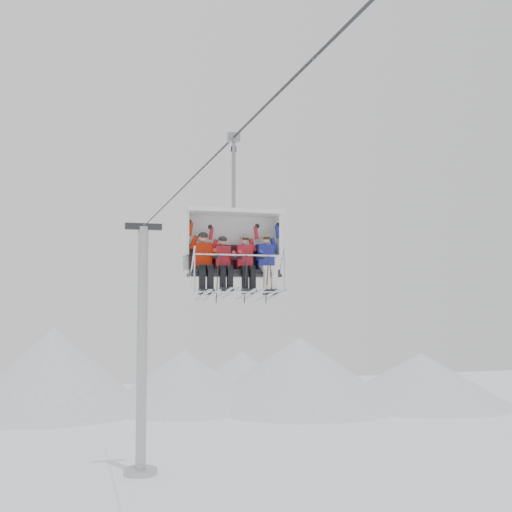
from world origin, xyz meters
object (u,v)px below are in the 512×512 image
object	(u,v)px
skier_center_left	(223,262)
skier_center_right	(245,262)
chairlift_carrier	(232,243)
lift_tower_right	(142,365)
skier_far_left	(204,260)
skier_far_right	(266,261)

from	to	relation	value
skier_center_left	skier_center_right	distance (m)	0.55
chairlift_carrier	skier_center_right	bearing A→B (deg)	-50.80
lift_tower_right	skier_far_left	world-z (taller)	lift_tower_right
skier_far_right	skier_center_right	bearing A→B (deg)	-179.48
lift_tower_right	skier_center_left	world-z (taller)	lift_tower_right
chairlift_carrier	skier_far_right	distance (m)	0.97
skier_far_left	skier_far_right	world-z (taller)	same
chairlift_carrier	skier_center_right	xyz separation A→B (m)	(0.25, -0.31, -0.48)
skier_center_left	skier_far_right	bearing A→B (deg)	0.59
chairlift_carrier	skier_center_left	size ratio (longest dim) A/B	2.36
chairlift_carrier	skier_center_left	xyz separation A→B (m)	(-0.30, -0.32, -0.50)
skier_center_left	chairlift_carrier	bearing A→B (deg)	46.72
lift_tower_right	skier_center_right	xyz separation A→B (m)	(0.25, -20.20, 4.41)
skier_far_left	skier_far_right	size ratio (longest dim) A/B	1.00
chairlift_carrier	skier_center_right	size ratio (longest dim) A/B	2.36
chairlift_carrier	skier_far_left	bearing A→B (deg)	-158.71
skier_center_left	skier_far_right	xyz separation A→B (m)	(1.09, 0.01, 0.04)
skier_center_left	skier_center_right	bearing A→B (deg)	0.66
chairlift_carrier	skier_far_left	xyz separation A→B (m)	(-0.78, -0.30, -0.47)
lift_tower_right	chairlift_carrier	bearing A→B (deg)	-90.00
skier_center_left	skier_far_right	size ratio (longest dim) A/B	1.00
skier_far_left	skier_center_right	distance (m)	1.03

